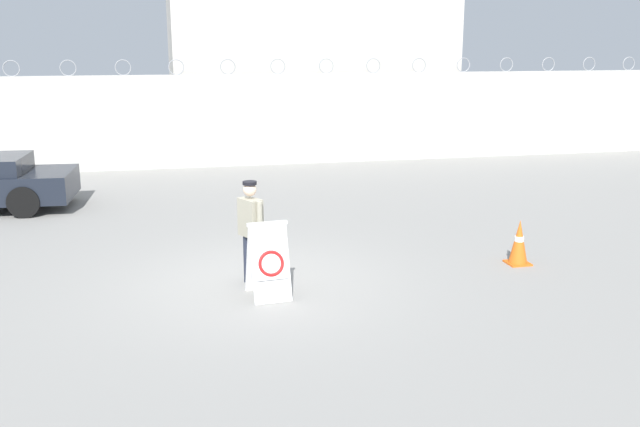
% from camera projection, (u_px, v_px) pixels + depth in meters
% --- Properties ---
extents(ground_plane, '(90.00, 90.00, 0.00)m').
position_uv_depth(ground_plane, '(256.00, 282.00, 11.48)').
color(ground_plane, gray).
extents(perimeter_wall, '(36.00, 0.30, 3.26)m').
position_uv_depth(perimeter_wall, '(204.00, 121.00, 21.71)').
color(perimeter_wall, beige).
rests_on(perimeter_wall, ground_plane).
extents(building_block, '(9.59, 5.83, 5.76)m').
position_uv_depth(building_block, '(306.00, 67.00, 25.84)').
color(building_block, beige).
rests_on(building_block, ground_plane).
extents(barricade_sign, '(0.63, 0.74, 1.17)m').
position_uv_depth(barricade_sign, '(268.00, 260.00, 10.66)').
color(barricade_sign, white).
rests_on(barricade_sign, ground_plane).
extents(security_guard, '(0.38, 0.66, 1.66)m').
position_uv_depth(security_guard, '(251.00, 228.00, 11.21)').
color(security_guard, '#232838').
rests_on(security_guard, ground_plane).
extents(traffic_cone_near, '(0.38, 0.38, 0.79)m').
position_uv_depth(traffic_cone_near, '(519.00, 242.00, 12.31)').
color(traffic_cone_near, orange).
rests_on(traffic_cone_near, ground_plane).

